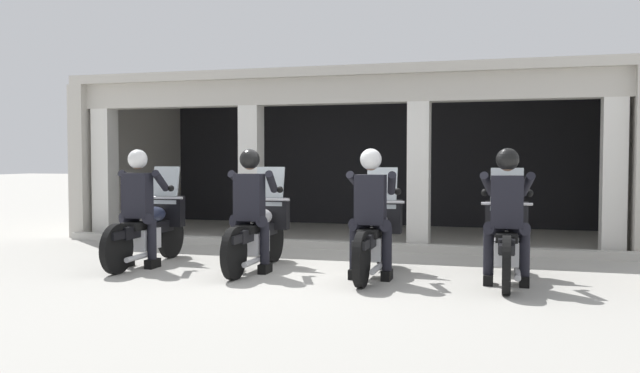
{
  "coord_description": "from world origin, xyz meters",
  "views": [
    {
      "loc": [
        2.35,
        -8.17,
        1.48
      ],
      "look_at": [
        0.0,
        0.17,
        1.09
      ],
      "focal_mm": 36.95,
      "sensor_mm": 36.0,
      "label": 1
    }
  ],
  "objects_px": {
    "motorcycle_far_right": "(507,239)",
    "police_officer_far_right": "(507,204)",
    "motorcycle_center_left": "(259,231)",
    "police_officer_center_left": "(250,200)",
    "motorcycle_far_left": "(150,228)",
    "motorcycle_center_right": "(375,235)",
    "police_officer_center_right": "(371,202)",
    "police_officer_far_left": "(139,198)"
  },
  "relations": [
    {
      "from": "police_officer_far_left",
      "to": "motorcycle_center_right",
      "type": "xyz_separation_m",
      "value": [
        3.17,
        0.28,
        -0.44
      ]
    },
    {
      "from": "motorcycle_center_left",
      "to": "motorcycle_far_right",
      "type": "height_order",
      "value": "same"
    },
    {
      "from": "police_officer_far_left",
      "to": "police_officer_far_right",
      "type": "xyz_separation_m",
      "value": [
        4.75,
        0.04,
        0.0
      ]
    },
    {
      "from": "police_officer_center_left",
      "to": "motorcycle_center_right",
      "type": "height_order",
      "value": "police_officer_center_left"
    },
    {
      "from": "motorcycle_center_right",
      "to": "motorcycle_center_left",
      "type": "bearing_deg",
      "value": -170.36
    },
    {
      "from": "motorcycle_far_right",
      "to": "motorcycle_center_left",
      "type": "bearing_deg",
      "value": -170.69
    },
    {
      "from": "motorcycle_far_left",
      "to": "motorcycle_center_left",
      "type": "relative_size",
      "value": 1.0
    },
    {
      "from": "motorcycle_center_left",
      "to": "police_officer_center_left",
      "type": "bearing_deg",
      "value": -84.05
    },
    {
      "from": "motorcycle_far_right",
      "to": "police_officer_far_right",
      "type": "xyz_separation_m",
      "value": [
        -0.0,
        -0.28,
        0.44
      ]
    },
    {
      "from": "motorcycle_center_left",
      "to": "police_officer_center_right",
      "type": "relative_size",
      "value": 1.29
    },
    {
      "from": "motorcycle_far_right",
      "to": "police_officer_center_left",
      "type": "bearing_deg",
      "value": -165.58
    },
    {
      "from": "motorcycle_center_left",
      "to": "police_officer_center_left",
      "type": "xyz_separation_m",
      "value": [
        -0.0,
        -0.28,
        0.44
      ]
    },
    {
      "from": "motorcycle_center_right",
      "to": "motorcycle_far_right",
      "type": "relative_size",
      "value": 1.0
    },
    {
      "from": "police_officer_center_left",
      "to": "police_officer_center_right",
      "type": "relative_size",
      "value": 1.0
    },
    {
      "from": "motorcycle_far_left",
      "to": "motorcycle_far_right",
      "type": "height_order",
      "value": "same"
    },
    {
      "from": "police_officer_far_left",
      "to": "motorcycle_center_right",
      "type": "relative_size",
      "value": 0.78
    },
    {
      "from": "police_officer_far_left",
      "to": "police_officer_far_right",
      "type": "bearing_deg",
      "value": 8.21
    },
    {
      "from": "motorcycle_far_left",
      "to": "police_officer_center_left",
      "type": "bearing_deg",
      "value": -0.74
    },
    {
      "from": "motorcycle_center_left",
      "to": "motorcycle_center_right",
      "type": "xyz_separation_m",
      "value": [
        1.58,
        -0.05,
        0.0
      ]
    },
    {
      "from": "motorcycle_center_left",
      "to": "motorcycle_center_right",
      "type": "relative_size",
      "value": 1.0
    },
    {
      "from": "police_officer_center_right",
      "to": "motorcycle_far_right",
      "type": "distance_m",
      "value": 1.68
    },
    {
      "from": "motorcycle_center_right",
      "to": "police_officer_center_right",
      "type": "height_order",
      "value": "police_officer_center_right"
    },
    {
      "from": "motorcycle_center_left",
      "to": "motorcycle_far_right",
      "type": "distance_m",
      "value": 3.17
    },
    {
      "from": "motorcycle_center_right",
      "to": "motorcycle_far_right",
      "type": "height_order",
      "value": "same"
    },
    {
      "from": "police_officer_far_right",
      "to": "police_officer_center_right",
      "type": "bearing_deg",
      "value": -168.95
    },
    {
      "from": "police_officer_center_left",
      "to": "motorcycle_far_right",
      "type": "distance_m",
      "value": 3.21
    },
    {
      "from": "motorcycle_far_left",
      "to": "motorcycle_far_right",
      "type": "relative_size",
      "value": 1.0
    },
    {
      "from": "police_officer_center_right",
      "to": "police_officer_far_right",
      "type": "bearing_deg",
      "value": 13.12
    },
    {
      "from": "motorcycle_far_left",
      "to": "police_officer_far_right",
      "type": "distance_m",
      "value": 4.78
    },
    {
      "from": "police_officer_center_left",
      "to": "motorcycle_center_right",
      "type": "xyz_separation_m",
      "value": [
        1.58,
        0.23,
        -0.44
      ]
    },
    {
      "from": "motorcycle_far_right",
      "to": "motorcycle_far_left",
      "type": "bearing_deg",
      "value": -170.06
    },
    {
      "from": "police_officer_far_left",
      "to": "police_officer_center_right",
      "type": "height_order",
      "value": "same"
    },
    {
      "from": "motorcycle_center_left",
      "to": "motorcycle_center_right",
      "type": "height_order",
      "value": "same"
    },
    {
      "from": "police_officer_center_left",
      "to": "police_officer_far_left",
      "type": "bearing_deg",
      "value": -172.08
    },
    {
      "from": "motorcycle_far_left",
      "to": "motorcycle_center_left",
      "type": "bearing_deg",
      "value": 9.47
    },
    {
      "from": "police_officer_center_left",
      "to": "police_officer_far_right",
      "type": "distance_m",
      "value": 3.17
    },
    {
      "from": "motorcycle_center_left",
      "to": "police_officer_center_left",
      "type": "relative_size",
      "value": 1.29
    },
    {
      "from": "motorcycle_center_left",
      "to": "police_officer_center_right",
      "type": "distance_m",
      "value": 1.68
    },
    {
      "from": "motorcycle_far_left",
      "to": "motorcycle_center_left",
      "type": "height_order",
      "value": "same"
    },
    {
      "from": "motorcycle_far_left",
      "to": "police_officer_center_left",
      "type": "relative_size",
      "value": 1.29
    },
    {
      "from": "motorcycle_far_right",
      "to": "police_officer_far_right",
      "type": "distance_m",
      "value": 0.52
    },
    {
      "from": "police_officer_far_left",
      "to": "police_officer_center_left",
      "type": "relative_size",
      "value": 1.0
    }
  ]
}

